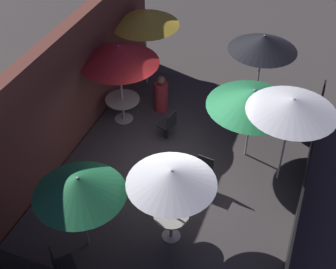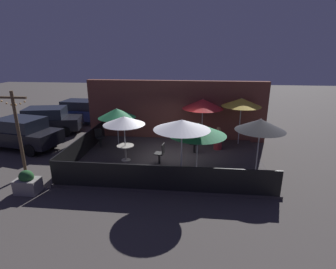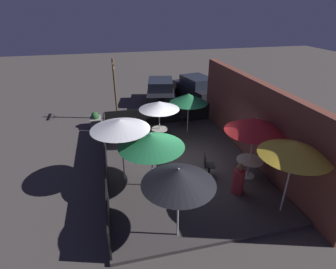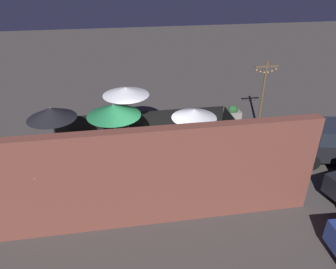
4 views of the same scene
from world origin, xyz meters
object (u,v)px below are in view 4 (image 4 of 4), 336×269
at_px(dining_table_1, 193,142).
at_px(patio_chair_0, 248,160).
at_px(patio_umbrella_6, 226,132).
at_px(patio_umbrella_2, 51,113).
at_px(patio_umbrella_3, 40,154).
at_px(light_post, 263,93).
at_px(dining_table_0, 111,190).
at_px(patron_0, 88,179).
at_px(planter_box, 233,114).
at_px(patio_chair_2, 121,165).
at_px(patio_umbrella_4, 126,91).
at_px(patio_chair_1, 154,143).
at_px(patio_umbrella_5, 114,110).
at_px(patio_umbrella_0, 107,149).
at_px(patio_umbrella_1, 194,113).

xyz_separation_m(dining_table_1, patio_chair_0, (-1.80, 1.65, -0.04)).
bearing_deg(patio_umbrella_6, patio_umbrella_2, -19.49).
relative_size(patio_umbrella_3, light_post, 0.71).
relative_size(dining_table_0, patio_chair_0, 1.03).
relative_size(patron_0, planter_box, 1.34).
xyz_separation_m(patio_umbrella_2, patio_chair_2, (-2.53, 1.86, -1.51)).
xyz_separation_m(patio_umbrella_4, dining_table_0, (0.83, 4.60, -1.70)).
bearing_deg(patio_chair_1, light_post, 23.59).
relative_size(patio_umbrella_3, planter_box, 2.84).
height_order(patio_umbrella_6, planter_box, patio_umbrella_6).
height_order(patio_umbrella_3, dining_table_0, patio_umbrella_3).
relative_size(patio_umbrella_2, patio_umbrella_5, 0.99).
relative_size(patio_umbrella_3, dining_table_1, 3.22).
distance_m(patio_umbrella_0, dining_table_0, 1.58).
distance_m(patio_umbrella_2, planter_box, 8.90).
distance_m(patio_chair_0, patio_chair_1, 3.90).
bearing_deg(dining_table_1, patio_umbrella_4, -35.62).
bearing_deg(patio_umbrella_3, patio_chair_0, -170.86).
distance_m(patio_umbrella_4, patio_umbrella_6, 4.92).
bearing_deg(patio_umbrella_5, patio_umbrella_0, 85.99).
relative_size(patio_umbrella_5, dining_table_1, 2.96).
bearing_deg(patio_umbrella_4, patio_chair_2, 81.58).
bearing_deg(planter_box, patio_umbrella_5, 18.91).
distance_m(patio_umbrella_1, patio_umbrella_4, 3.25).
xyz_separation_m(patio_umbrella_0, patio_umbrella_6, (-4.26, -1.10, -0.34)).
xyz_separation_m(patio_umbrella_3, patio_chair_2, (-2.34, -1.60, -1.74)).
relative_size(patio_umbrella_1, patio_umbrella_2, 0.91).
distance_m(patio_umbrella_1, light_post, 4.10).
relative_size(patio_umbrella_2, planter_box, 2.59).
bearing_deg(patio_umbrella_6, patron_0, 2.82).
relative_size(patio_umbrella_5, patio_chair_1, 2.42).
relative_size(dining_table_0, planter_box, 1.12).
relative_size(patio_umbrella_0, patio_umbrella_2, 1.07).
distance_m(patio_umbrella_5, dining_table_0, 3.87).
distance_m(patio_chair_1, planter_box, 5.23).
bearing_deg(patio_umbrella_1, patron_0, 23.76).
bearing_deg(patio_umbrella_0, patio_umbrella_1, -141.68).
xyz_separation_m(patio_umbrella_4, patron_0, (1.64, 3.75, -1.76)).
relative_size(patio_umbrella_5, patio_chair_0, 2.39).
height_order(patio_umbrella_3, light_post, light_post).
bearing_deg(patio_umbrella_1, patio_chair_1, -7.44).
relative_size(patio_chair_2, planter_box, 1.07).
relative_size(dining_table_0, patio_chair_1, 1.04).
bearing_deg(dining_table_0, patio_umbrella_6, -165.48).
distance_m(patio_umbrella_6, light_post, 4.45).
bearing_deg(planter_box, patio_umbrella_3, 35.15).
height_order(patio_umbrella_5, patio_chair_1, patio_umbrella_5).
height_order(patio_umbrella_1, dining_table_0, patio_umbrella_1).
height_order(patio_umbrella_0, patio_chair_2, patio_umbrella_0).
distance_m(patron_0, light_post, 8.85).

